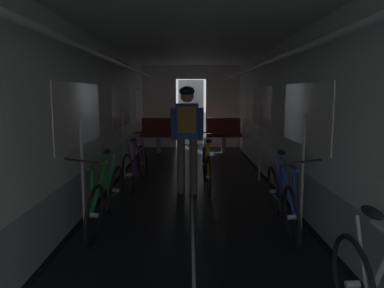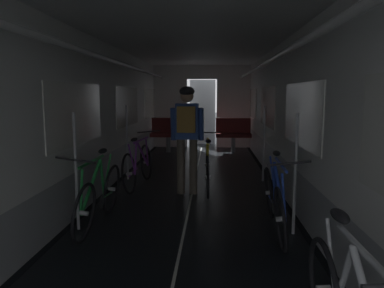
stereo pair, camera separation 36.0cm
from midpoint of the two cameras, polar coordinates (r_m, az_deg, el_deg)
name	(u,v)px [view 1 (the left image)]	position (r m, az deg, el deg)	size (l,w,h in m)	color
train_car_shell	(192,88)	(5.64, -1.84, 8.69)	(3.14, 12.34, 2.57)	black
bench_seat_far_left	(159,132)	(10.22, -6.22, 1.90)	(0.98, 0.51, 0.95)	gray
bench_seat_far_right	(223,132)	(10.19, 3.90, 1.91)	(0.98, 0.51, 0.95)	gray
bicycle_green	(105,197)	(4.60, -15.53, -7.99)	(0.44, 1.69, 0.95)	black
bicycle_blue	(282,199)	(4.47, 11.59, -8.33)	(0.44, 1.69, 0.95)	black
bicycle_purple	(136,166)	(6.43, -10.25, -3.33)	(0.46, 1.69, 0.95)	black
person_cyclist_aisle	(187,128)	(5.80, -2.55, 2.47)	(0.53, 0.39, 1.73)	brown
bicycle_yellow_in_aisle	(207,167)	(6.16, 0.61, -3.67)	(0.44, 1.69, 0.94)	black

